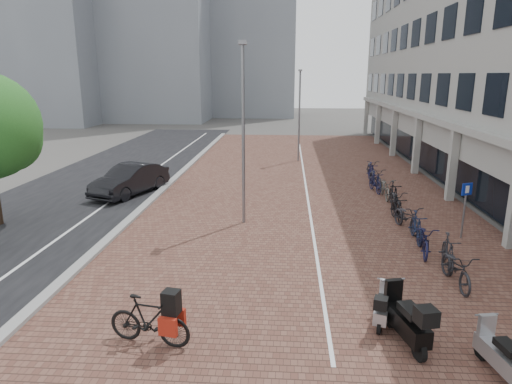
# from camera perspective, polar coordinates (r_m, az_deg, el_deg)

# --- Properties ---
(ground) EXTENTS (140.00, 140.00, 0.00)m
(ground) POSITION_cam_1_polar(r_m,az_deg,el_deg) (12.44, -1.98, -12.86)
(ground) COLOR #474442
(ground) RESTS_ON ground
(plaza_brick) EXTENTS (14.50, 42.00, 0.04)m
(plaza_brick) POSITION_cam_1_polar(r_m,az_deg,el_deg) (23.69, 5.85, 0.55)
(plaza_brick) COLOR brown
(plaza_brick) RESTS_ON ground
(street_asphalt) EXTENTS (8.00, 50.00, 0.03)m
(street_asphalt) POSITION_cam_1_polar(r_m,az_deg,el_deg) (25.78, -19.39, 0.93)
(street_asphalt) COLOR black
(street_asphalt) RESTS_ON ground
(curb) EXTENTS (0.35, 42.00, 0.14)m
(curb) POSITION_cam_1_polar(r_m,az_deg,el_deg) (24.49, -10.99, 0.96)
(curb) COLOR gray
(curb) RESTS_ON ground
(lane_line) EXTENTS (0.12, 44.00, 0.00)m
(lane_line) POSITION_cam_1_polar(r_m,az_deg,el_deg) (25.05, -15.19, 0.91)
(lane_line) COLOR white
(lane_line) RESTS_ON street_asphalt
(parking_line) EXTENTS (0.10, 30.00, 0.00)m
(parking_line) POSITION_cam_1_polar(r_m,az_deg,el_deg) (23.70, 6.34, 0.60)
(parking_line) COLOR white
(parking_line) RESTS_ON plaza_brick
(office_building) EXTENTS (8.40, 40.00, 15.00)m
(office_building) POSITION_cam_1_polar(r_m,az_deg,el_deg) (29.56, 29.04, 18.14)
(office_building) COLOR gray
(office_building) RESTS_ON ground
(bg_towers) EXTENTS (33.00, 23.00, 32.00)m
(bg_towers) POSITION_cam_1_polar(r_m,az_deg,el_deg) (62.44, -11.25, 21.94)
(bg_towers) COLOR gray
(bg_towers) RESTS_ON ground
(car_dark) EXTENTS (3.00, 4.73, 1.47)m
(car_dark) POSITION_cam_1_polar(r_m,az_deg,el_deg) (23.02, -15.61, 1.52)
(car_dark) COLOR black
(car_dark) RESTS_ON ground
(hero_bike) EXTENTS (1.97, 0.89, 1.34)m
(hero_bike) POSITION_cam_1_polar(r_m,az_deg,el_deg) (10.42, -13.35, -15.39)
(hero_bike) COLOR black
(hero_bike) RESTS_ON ground
(scooter_front) EXTENTS (0.83, 1.44, 0.95)m
(scooter_front) POSITION_cam_1_polar(r_m,az_deg,el_deg) (11.34, 15.73, -13.65)
(scooter_front) COLOR #B5B4BA
(scooter_front) RESTS_ON ground
(scooter_mid) EXTENTS (1.01, 1.92, 1.26)m
(scooter_mid) POSITION_cam_1_polar(r_m,az_deg,el_deg) (10.66, 18.40, -14.83)
(scooter_mid) COLOR black
(scooter_mid) RESTS_ON ground
(scooter_back) EXTENTS (0.76, 1.64, 1.08)m
(scooter_back) POSITION_cam_1_polar(r_m,az_deg,el_deg) (10.37, 28.61, -17.45)
(scooter_back) COLOR #9D9DA1
(scooter_back) RESTS_ON ground
(parking_sign) EXTENTS (0.41, 0.21, 2.07)m
(parking_sign) POSITION_cam_1_polar(r_m,az_deg,el_deg) (17.56, 24.92, -1.25)
(parking_sign) COLOR slate
(parking_sign) RESTS_ON ground
(lamp_near) EXTENTS (0.12, 0.12, 6.86)m
(lamp_near) POSITION_cam_1_polar(r_m,az_deg,el_deg) (17.27, -1.61, 6.93)
(lamp_near) COLOR slate
(lamp_near) RESTS_ON ground
(lamp_far) EXTENTS (0.12, 0.12, 6.01)m
(lamp_far) POSITION_cam_1_polar(r_m,az_deg,el_deg) (30.73, 5.48, 9.45)
(lamp_far) COLOR slate
(lamp_far) RESTS_ON ground
(bike_row) EXTENTS (1.28, 15.79, 1.05)m
(bike_row) POSITION_cam_1_polar(r_m,az_deg,el_deg) (20.13, 17.24, -1.08)
(bike_row) COLOR black
(bike_row) RESTS_ON ground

